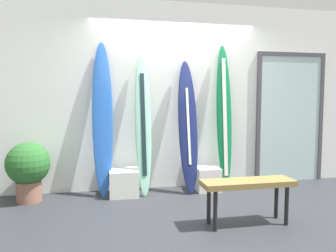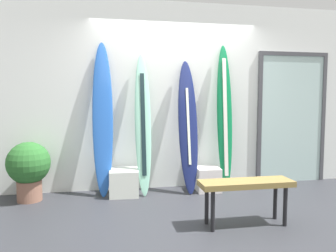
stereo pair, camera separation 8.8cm
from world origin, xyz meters
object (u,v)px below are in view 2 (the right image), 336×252
(surfboard_seafoam, at_px, (143,125))
(surfboard_navy, at_px, (188,126))
(glass_door, at_px, (292,116))
(surfboard_emerald, at_px, (225,118))
(display_block_left, at_px, (208,179))
(potted_plant, at_px, (29,167))
(bench, at_px, (246,187))
(surfboard_cobalt, at_px, (103,119))
(display_block_center, at_px, (124,182))

(surfboard_seafoam, distance_m, surfboard_navy, 0.65)
(surfboard_seafoam, distance_m, glass_door, 2.47)
(surfboard_emerald, height_order, display_block_left, surfboard_emerald)
(display_block_left, relative_size, potted_plant, 0.44)
(bench, bearing_deg, potted_plant, 152.45)
(display_block_left, height_order, potted_plant, potted_plant)
(surfboard_cobalt, bearing_deg, display_block_left, -3.98)
(surfboard_navy, bearing_deg, glass_door, 7.95)
(surfboard_cobalt, height_order, display_block_center, surfboard_cobalt)
(bench, bearing_deg, surfboard_seafoam, 124.86)
(surfboard_navy, relative_size, bench, 1.91)
(surfboard_seafoam, relative_size, bench, 1.99)
(surfboard_cobalt, relative_size, bench, 2.15)
(display_block_left, bearing_deg, surfboard_emerald, 22.74)
(glass_door, height_order, potted_plant, glass_door)
(surfboard_navy, xyz_separation_m, display_block_left, (0.29, -0.04, -0.79))
(surfboard_cobalt, relative_size, glass_door, 1.03)
(surfboard_emerald, bearing_deg, bench, -101.29)
(potted_plant, bearing_deg, bench, -27.55)
(surfboard_seafoam, distance_m, potted_plant, 1.62)
(surfboard_seafoam, xyz_separation_m, surfboard_navy, (0.65, -0.01, -0.02))
(glass_door, height_order, bench, glass_door)
(surfboard_cobalt, xyz_separation_m, potted_plant, (-0.97, -0.13, -0.62))
(surfboard_emerald, relative_size, display_block_left, 6.19)
(surfboard_cobalt, xyz_separation_m, bench, (1.52, -1.42, -0.66))
(surfboard_seafoam, height_order, display_block_center, surfboard_seafoam)
(surfboard_seafoam, bearing_deg, bench, -55.14)
(surfboard_seafoam, xyz_separation_m, surfboard_emerald, (1.24, 0.07, 0.09))
(surfboard_emerald, bearing_deg, surfboard_cobalt, -179.41)
(potted_plant, bearing_deg, surfboard_cobalt, 7.39)
(display_block_center, bearing_deg, bench, -46.86)
(surfboard_navy, height_order, glass_door, glass_door)
(surfboard_cobalt, xyz_separation_m, surfboard_seafoam, (0.56, -0.05, -0.10))
(surfboard_seafoam, height_order, surfboard_navy, surfboard_seafoam)
(surfboard_navy, distance_m, display_block_left, 0.84)
(display_block_center, bearing_deg, potted_plant, -178.98)
(display_block_left, bearing_deg, display_block_center, 179.92)
(display_block_left, height_order, bench, bench)
(surfboard_seafoam, bearing_deg, glass_door, 5.51)
(display_block_left, distance_m, potted_plant, 2.49)
(potted_plant, xyz_separation_m, bench, (2.48, -1.30, -0.04))
(display_block_left, bearing_deg, bench, -89.69)
(surfboard_seafoam, bearing_deg, display_block_center, -169.34)
(surfboard_emerald, bearing_deg, display_block_center, -175.42)
(surfboard_cobalt, xyz_separation_m, display_block_left, (1.51, -0.10, -0.91))
(surfboard_navy, xyz_separation_m, glass_door, (1.80, 0.25, 0.12))
(display_block_left, bearing_deg, potted_plant, -179.52)
(surfboard_navy, xyz_separation_m, display_block_center, (-0.93, -0.04, -0.78))
(surfboard_cobalt, relative_size, surfboard_emerald, 1.00)
(display_block_center, xyz_separation_m, bench, (1.24, -1.32, 0.23))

